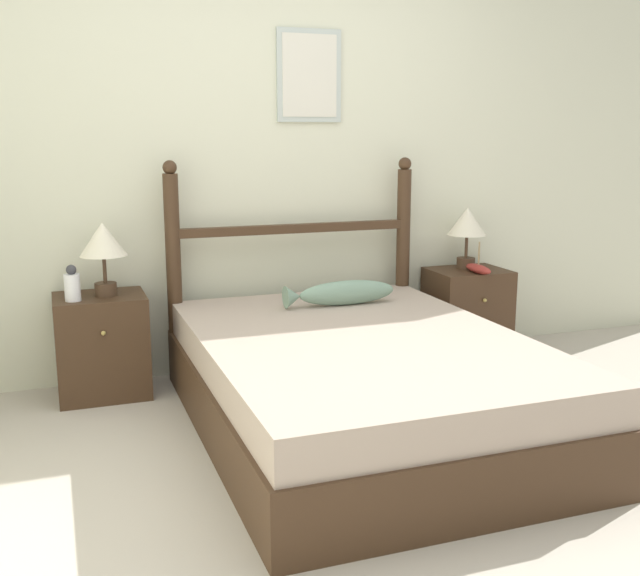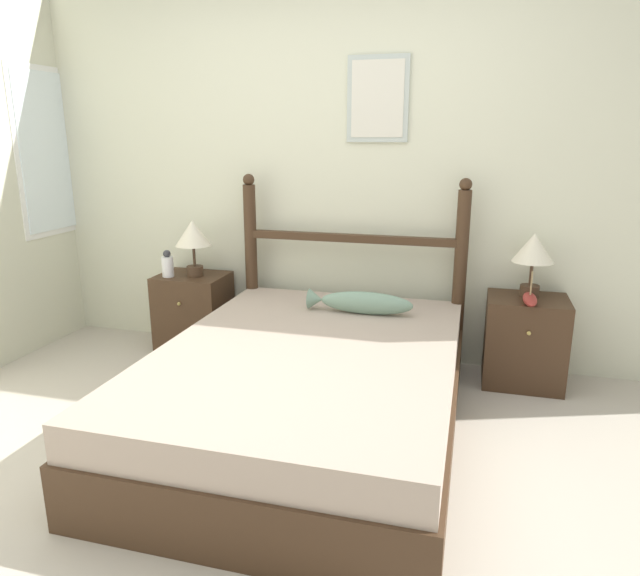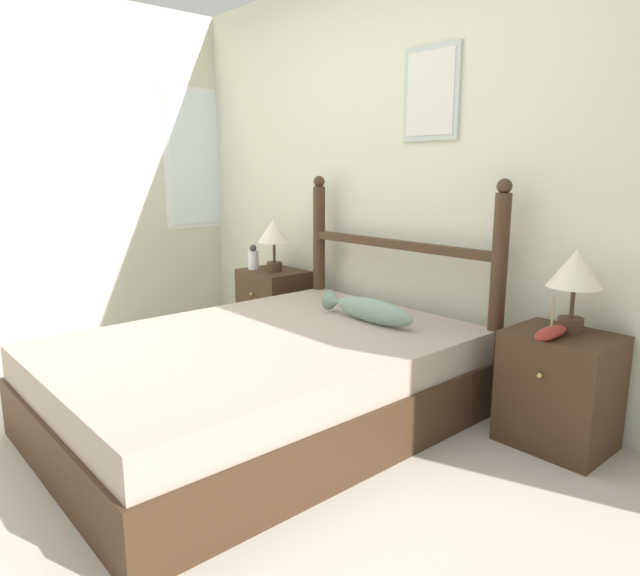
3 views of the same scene
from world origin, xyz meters
The scene contains 11 objects.
ground_plane centered at (0.00, 0.00, 0.00)m, with size 16.00×16.00×0.00m, color #B7AD9E.
wall_back centered at (0.00, 1.73, 1.28)m, with size 6.40×0.08×2.55m.
bed centered at (0.12, 0.57, 0.23)m, with size 1.49×2.09×0.46m.
headboard centered at (0.12, 1.57, 0.67)m, with size 1.49×0.08×1.25m.
nightstand_left centered at (-1.00, 1.48, 0.28)m, with size 0.47×0.40×0.55m.
nightstand_right centered at (1.23, 1.48, 0.28)m, with size 0.47×0.40×0.55m.
table_lamp_left centered at (-0.97, 1.46, 0.83)m, with size 0.24×0.24×0.39m.
table_lamp_right centered at (1.24, 1.52, 0.83)m, with size 0.24×0.24×0.39m.
bottle centered at (-1.13, 1.39, 0.63)m, with size 0.08×0.08×0.19m.
model_boat centered at (1.23, 1.36, 0.58)m, with size 0.08×0.26×0.19m.
fish_pillow centered at (0.25, 1.19, 0.53)m, with size 0.64×0.12×0.14m.
Camera 2 is at (0.89, -2.03, 1.50)m, focal length 32.00 mm.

